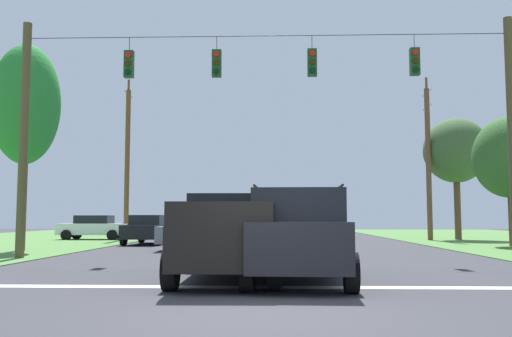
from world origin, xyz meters
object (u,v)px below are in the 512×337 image
object	(u,v)px
distant_car_oncoming	(150,229)
distant_car_far_parked	(209,232)
distant_car_crossing_white	(94,227)
utility_pole_near_left	(127,162)
tree_roadside_right	(26,105)
tree_roadside_left	(509,158)
utility_pole_mid_right	(428,160)
tree_roadside_far_right	(456,151)
suv_black	(298,234)
pickup_truck	(229,237)
overhead_signal_span	(265,124)

from	to	relation	value
distant_car_oncoming	distant_car_far_parked	world-z (taller)	same
distant_car_crossing_white	utility_pole_near_left	world-z (taller)	utility_pole_near_left
distant_car_crossing_white	tree_roadside_right	world-z (taller)	tree_roadside_right
utility_pole_near_left	distant_car_oncoming	bearing A→B (deg)	-63.43
tree_roadside_right	tree_roadside_left	world-z (taller)	tree_roadside_right
utility_pole_near_left	tree_roadside_left	bearing A→B (deg)	-19.59
distant_car_far_parked	utility_pole_near_left	bearing A→B (deg)	120.17
distant_car_crossing_white	distant_car_oncoming	size ratio (longest dim) A/B	0.97
utility_pole_mid_right	tree_roadside_far_right	xyz separation A→B (m)	(1.95, 0.87, 0.63)
suv_black	utility_pole_mid_right	world-z (taller)	utility_pole_mid_right
tree_roadside_right	distant_car_crossing_white	bearing A→B (deg)	93.71
pickup_truck	utility_pole_near_left	size ratio (longest dim) A/B	0.54
tree_roadside_far_right	utility_pole_near_left	bearing A→B (deg)	-178.64
distant_car_far_parked	utility_pole_near_left	distance (m)	13.58
distant_car_oncoming	tree_roadside_left	world-z (taller)	tree_roadside_left
overhead_signal_span	utility_pole_mid_right	distance (m)	18.16
overhead_signal_span	pickup_truck	size ratio (longest dim) A/B	3.14
pickup_truck	utility_pole_mid_right	xyz separation A→B (m)	(10.45, 21.49, 3.94)
suv_black	tree_roadside_far_right	xyz separation A→B (m)	(10.86, 22.93, 4.48)
utility_pole_near_left	suv_black	bearing A→B (deg)	-66.53
utility_pole_near_left	tree_roadside_left	size ratio (longest dim) A/B	1.62
distant_car_crossing_white	tree_roadside_far_right	bearing A→B (deg)	0.92
tree_roadside_right	tree_roadside_far_right	distance (m)	25.04
utility_pole_mid_right	tree_roadside_left	world-z (taller)	utility_pole_mid_right
pickup_truck	distant_car_oncoming	world-z (taller)	pickup_truck
distant_car_oncoming	tree_roadside_right	xyz separation A→B (m)	(-3.97, -6.28, 5.34)
overhead_signal_span	distant_car_oncoming	distance (m)	12.62
pickup_truck	distant_car_crossing_white	xyz separation A→B (m)	(-10.23, 21.99, -0.18)
distant_car_oncoming	utility_pole_mid_right	world-z (taller)	utility_pole_mid_right
overhead_signal_span	utility_pole_mid_right	bearing A→B (deg)	57.61
distant_car_crossing_white	pickup_truck	bearing A→B (deg)	-65.05
pickup_truck	distant_car_oncoming	bearing A→B (deg)	108.46
tree_roadside_left	utility_pole_mid_right	bearing A→B (deg)	105.75
suv_black	tree_roadside_right	bearing A→B (deg)	135.70
distant_car_far_parked	utility_pole_mid_right	world-z (taller)	utility_pole_mid_right
distant_car_crossing_white	overhead_signal_span	bearing A→B (deg)	-55.32
overhead_signal_span	tree_roadside_right	distance (m)	11.06
utility_pole_mid_right	tree_roadside_far_right	size ratio (longest dim) A/B	1.32
distant_car_oncoming	overhead_signal_span	bearing A→B (deg)	-58.88
suv_black	distant_car_crossing_white	distance (m)	25.46
distant_car_crossing_white	distant_car_far_parked	size ratio (longest dim) A/B	0.98
distant_car_far_parked	distant_car_crossing_white	bearing A→B (deg)	127.03
overhead_signal_span	tree_roadside_left	bearing A→B (deg)	35.62
overhead_signal_span	pickup_truck	bearing A→B (deg)	-96.72
pickup_truck	distant_car_far_parked	bearing A→B (deg)	99.00
tree_roadside_far_right	tree_roadside_left	bearing A→B (deg)	-89.93
tree_roadside_far_right	utility_pole_mid_right	bearing A→B (deg)	-156.10
distant_car_oncoming	tree_roadside_far_right	size ratio (longest dim) A/B	0.58
suv_black	distant_car_far_parked	xyz separation A→B (m)	(-3.24, 11.25, -0.27)
suv_black	tree_roadside_left	world-z (taller)	tree_roadside_left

